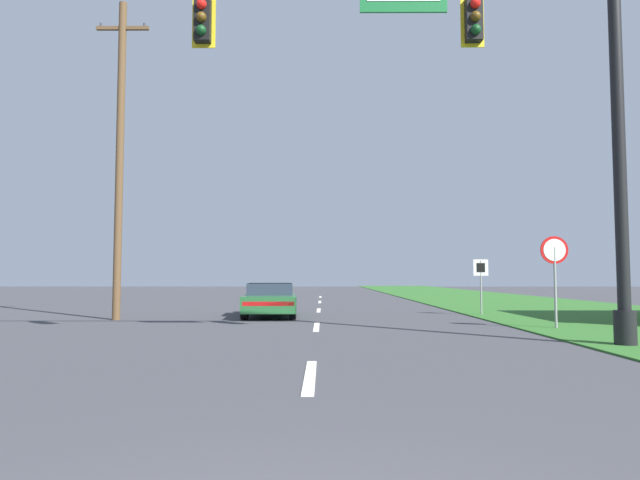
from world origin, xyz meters
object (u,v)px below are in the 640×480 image
utility_pole_near (120,154)px  car_ahead (270,300)px  stop_sign (555,261)px  route_sign_post (481,274)px  signal_mast (502,95)px

utility_pole_near → car_ahead: bearing=19.4°
utility_pole_near → stop_sign: bearing=-14.1°
car_ahead → stop_sign: size_ratio=1.88×
route_sign_post → utility_pole_near: 13.54m
car_ahead → signal_mast: bearing=-57.3°
signal_mast → car_ahead: (-5.71, 8.90, -4.67)m
car_ahead → route_sign_post: size_ratio=2.32×
route_sign_post → car_ahead: bearing=-176.5°
car_ahead → utility_pole_near: bearing=-160.6°
stop_sign → utility_pole_near: size_ratio=0.23×
signal_mast → car_ahead: signal_mast is taller
car_ahead → route_sign_post: bearing=3.5°
signal_mast → route_sign_post: signal_mast is taller
signal_mast → car_ahead: bearing=122.7°
utility_pole_near → route_sign_post: bearing=9.9°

